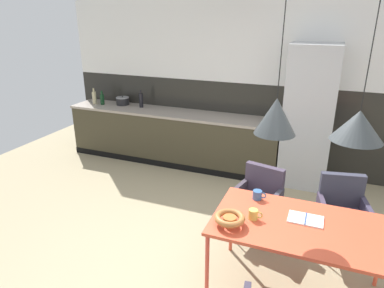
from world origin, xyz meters
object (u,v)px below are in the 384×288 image
(refrigerator_column, at_px, (308,117))
(bottle_vinegar_dark, at_px, (141,100))
(fruit_bowl, at_px, (230,219))
(open_book, at_px, (306,219))
(bottle_spice_small, at_px, (102,99))
(bottle_wine_green, at_px, (94,98))
(pendant_lamp_over_table_far, at_px, (358,126))
(mug_tall_blue, at_px, (258,195))
(mug_white_ceramic, at_px, (254,214))
(armchair_near_window, at_px, (259,193))
(pendant_lamp_over_table_near, at_px, (276,116))
(dining_table, at_px, (301,229))
(armchair_head_of_table, at_px, (342,204))
(cooking_pot, at_px, (123,101))

(refrigerator_column, height_order, bottle_vinegar_dark, refrigerator_column)
(fruit_bowl, distance_m, open_book, 0.68)
(refrigerator_column, relative_size, bottle_spice_small, 8.28)
(bottle_wine_green, height_order, pendant_lamp_over_table_far, pendant_lamp_over_table_far)
(mug_tall_blue, xyz_separation_m, mug_white_ceramic, (0.04, -0.36, 0.00))
(bottle_vinegar_dark, bearing_deg, open_book, -38.69)
(armchair_near_window, distance_m, mug_tall_blue, 0.61)
(mug_tall_blue, relative_size, pendant_lamp_over_table_far, 0.11)
(bottle_spice_small, relative_size, pendant_lamp_over_table_near, 0.20)
(mug_white_ceramic, relative_size, bottle_spice_small, 0.50)
(open_book, distance_m, bottle_wine_green, 4.52)
(armchair_near_window, bearing_deg, dining_table, 134.57)
(refrigerator_column, height_order, mug_tall_blue, refrigerator_column)
(mug_tall_blue, bearing_deg, pendant_lamp_over_table_near, -61.62)
(armchair_head_of_table, bearing_deg, cooking_pot, -35.15)
(armchair_head_of_table, relative_size, bottle_wine_green, 2.89)
(refrigerator_column, distance_m, armchair_near_window, 1.68)
(fruit_bowl, height_order, bottle_vinegar_dark, bottle_vinegar_dark)
(dining_table, xyz_separation_m, mug_white_ceramic, (-0.40, -0.07, 0.09))
(fruit_bowl, xyz_separation_m, bottle_wine_green, (-3.29, 2.61, 0.20))
(open_book, xyz_separation_m, bottle_spice_small, (-3.74, 2.31, 0.24))
(mug_white_ceramic, height_order, bottle_spice_small, bottle_spice_small)
(armchair_near_window, relative_size, bottle_wine_green, 2.83)
(open_book, xyz_separation_m, bottle_wine_green, (-3.89, 2.29, 0.26))
(cooking_pot, bearing_deg, refrigerator_column, -2.03)
(mug_white_ceramic, distance_m, bottle_spice_small, 4.14)
(open_book, xyz_separation_m, mug_tall_blue, (-0.47, 0.21, 0.04))
(dining_table, distance_m, bottle_spice_small, 4.43)
(dining_table, bearing_deg, bottle_spice_small, 147.17)
(open_book, height_order, bottle_vinegar_dark, bottle_vinegar_dark)
(armchair_head_of_table, height_order, bottle_spice_small, bottle_spice_small)
(fruit_bowl, xyz_separation_m, open_book, (0.60, 0.32, -0.05))
(mug_tall_blue, height_order, pendant_lamp_over_table_far, pendant_lamp_over_table_far)
(armchair_head_of_table, relative_size, mug_white_ceramic, 6.69)
(dining_table, distance_m, mug_tall_blue, 0.54)
(open_book, distance_m, pendant_lamp_over_table_far, 0.95)
(armchair_head_of_table, bearing_deg, bottle_wine_green, -30.92)
(pendant_lamp_over_table_near, bearing_deg, armchair_head_of_table, 52.66)
(pendant_lamp_over_table_near, bearing_deg, pendant_lamp_over_table_far, 0.55)
(refrigerator_column, relative_size, fruit_bowl, 7.84)
(bottle_wine_green, bearing_deg, mug_white_ceramic, -35.18)
(refrigerator_column, height_order, armchair_near_window, refrigerator_column)
(open_book, relative_size, bottle_spice_small, 1.20)
(fruit_bowl, distance_m, bottle_wine_green, 4.21)
(bottle_wine_green, xyz_separation_m, bottle_vinegar_dark, (0.91, 0.10, 0.01))
(pendant_lamp_over_table_near, height_order, pendant_lamp_over_table_far, same)
(armchair_head_of_table, xyz_separation_m, bottle_vinegar_dark, (-3.32, 1.58, 0.49))
(cooking_pot, relative_size, pendant_lamp_over_table_near, 0.19)
(dining_table, height_order, bottle_spice_small, bottle_spice_small)
(armchair_near_window, bearing_deg, armchair_head_of_table, -163.17)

